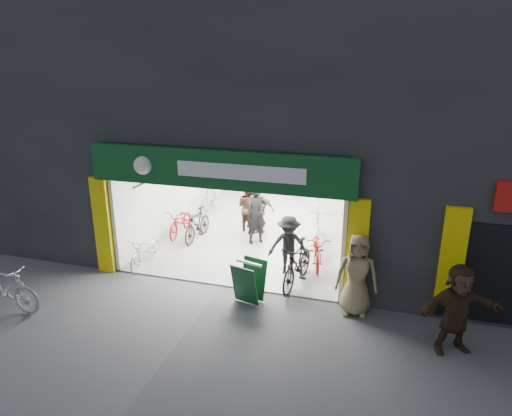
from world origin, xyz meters
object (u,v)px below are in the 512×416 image
at_px(pedestrian_near, 357,275).
at_px(sandwich_board, 249,281).
at_px(bike_left_front, 146,250).
at_px(bike_right_front, 297,264).
at_px(parked_bike, 5,288).

xyz_separation_m(pedestrian_near, sandwich_board, (-2.41, -0.20, -0.40)).
height_order(bike_left_front, sandwich_board, sandwich_board).
xyz_separation_m(bike_right_front, sandwich_board, (-0.91, -1.10, -0.04)).
height_order(pedestrian_near, sandwich_board, pedestrian_near).
distance_m(bike_left_front, bike_right_front, 4.24).
bearing_deg(bike_left_front, parked_bike, -122.67).
distance_m(pedestrian_near, sandwich_board, 2.46).
bearing_deg(bike_left_front, sandwich_board, -19.98).
relative_size(pedestrian_near, sandwich_board, 1.91).
distance_m(parked_bike, sandwich_board, 5.48).
height_order(bike_right_front, parked_bike, bike_right_front).
distance_m(parked_bike, pedestrian_near, 7.85).
bearing_deg(pedestrian_near, sandwich_board, 179.77).
relative_size(bike_right_front, sandwich_board, 1.98).
bearing_deg(pedestrian_near, bike_right_front, 144.07).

